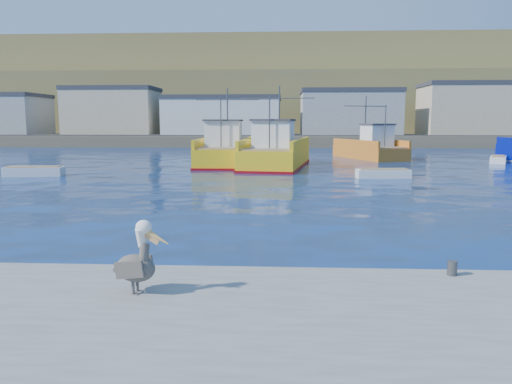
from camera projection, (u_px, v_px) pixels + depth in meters
The scene contains 10 objects.
ground at pixel (299, 254), 13.81m from camera, with size 260.00×260.00×0.00m, color #062051.
dock_bollards at pixel (334, 266), 10.32m from camera, with size 36.20×0.20×0.30m.
far_shore at pixel (285, 100), 120.55m from camera, with size 200.00×81.00×24.00m.
trawler_yellow_a at pixel (226, 152), 42.75m from camera, with size 5.56×12.16×6.62m.
trawler_yellow_b at pixel (276, 153), 40.51m from camera, with size 6.04×12.77×6.64m.
boat_orange at pixel (371, 148), 49.31m from camera, with size 6.45×9.81×6.19m.
skiff_left at pixel (34, 172), 33.59m from camera, with size 3.90×1.83×0.82m.
skiff_mid at pixel (383, 174), 32.48m from camera, with size 3.49×1.43×0.74m.
skiff_far at pixel (498, 160), 44.54m from camera, with size 2.60×3.76×0.77m.
pelican at pixel (137, 262), 9.07m from camera, with size 1.11×0.57×1.37m.
Camera 1 is at (-0.49, -13.48, 3.61)m, focal length 35.00 mm.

